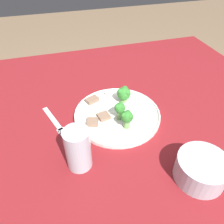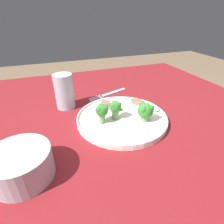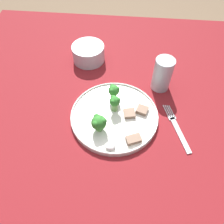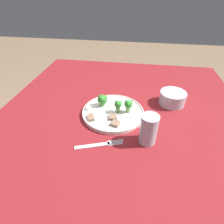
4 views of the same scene
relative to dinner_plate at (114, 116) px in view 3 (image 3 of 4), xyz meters
name	(u,v)px [view 3 (image 3 of 4)]	position (x,y,z in m)	size (l,w,h in m)	color
ground_plane	(107,184)	(-0.04, 0.04, -0.78)	(8.00, 8.00, 0.00)	#7F664C
table	(104,123)	(-0.04, 0.04, -0.11)	(1.16, 1.14, 0.77)	maroon
dinner_plate	(114,116)	(0.00, 0.00, 0.00)	(0.28, 0.28, 0.02)	white
fork	(177,128)	(0.20, -0.02, -0.01)	(0.08, 0.18, 0.00)	silver
cream_bowl	(89,53)	(-0.13, 0.27, 0.02)	(0.12, 0.12, 0.06)	#B7BCC6
drinking_glass	(162,76)	(0.15, 0.15, 0.04)	(0.06, 0.06, 0.12)	#B2C1CC
broccoli_floret_near_rim_left	(115,102)	(0.00, 0.02, 0.04)	(0.03, 0.03, 0.06)	#709E56
broccoli_floret_center_left	(114,91)	(-0.01, 0.07, 0.04)	(0.04, 0.04, 0.06)	#709E56
broccoli_floret_back_left	(99,123)	(-0.04, -0.06, 0.04)	(0.05, 0.05, 0.06)	#709E56
meat_slice_front_slice	(142,110)	(0.09, 0.02, 0.01)	(0.04, 0.04, 0.01)	#846651
meat_slice_middle_slice	(134,139)	(0.06, -0.09, 0.01)	(0.05, 0.04, 0.01)	#846651
meat_slice_rear_slice	(129,113)	(0.05, 0.01, 0.01)	(0.04, 0.04, 0.01)	#846651
sauce_dollop	(110,146)	(0.00, -0.12, 0.01)	(0.03, 0.03, 0.02)	white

